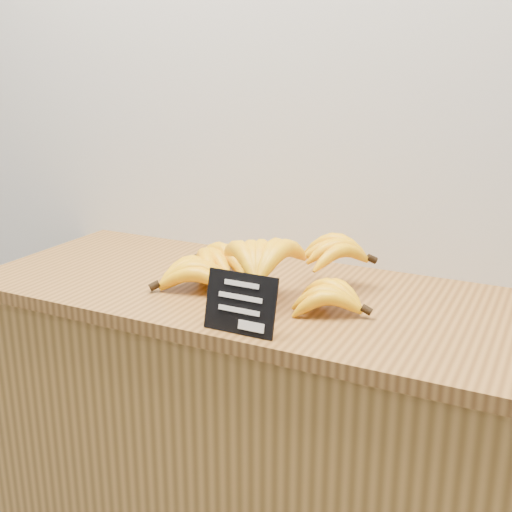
# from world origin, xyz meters

# --- Properties ---
(counter) EXTENTS (1.45, 0.50, 0.90)m
(counter) POSITION_xyz_m (-0.02, 2.75, 0.45)
(counter) COLOR #AA7B37
(counter) RESTS_ON ground
(counter_top) EXTENTS (1.32, 0.54, 0.03)m
(counter_top) POSITION_xyz_m (-0.02, 2.75, 0.92)
(counter_top) COLOR olive
(counter_top) RESTS_ON counter
(chalkboard_sign) EXTENTS (0.14, 0.03, 0.11)m
(chalkboard_sign) POSITION_xyz_m (0.04, 2.52, 0.99)
(chalkboard_sign) COLOR black
(chalkboard_sign) RESTS_ON counter_top
(banana_pile) EXTENTS (0.51, 0.36, 0.13)m
(banana_pile) POSITION_xyz_m (-0.03, 2.73, 0.99)
(banana_pile) COLOR #FFBC0A
(banana_pile) RESTS_ON counter_top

